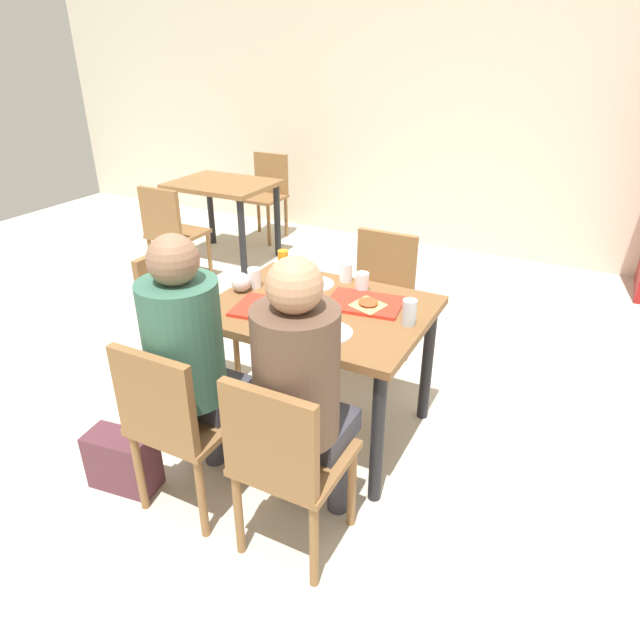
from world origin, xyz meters
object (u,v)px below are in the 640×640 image
soda_can (409,312)px  condiment_bottle (283,265)px  pizza_slice_a (272,307)px  foil_bundle (241,282)px  background_table (223,195)px  plastic_cup_c (254,278)px  tray_red_near (272,309)px  plastic_cup_b (288,328)px  paper_plate_near_edge (328,332)px  paper_plate_center (313,284)px  handbag (123,461)px  pizza_slice_b (368,303)px  chair_far_side (379,291)px  person_in_red (191,352)px  tray_red_far (365,303)px  plastic_cup_a (346,272)px  background_chair_near (171,229)px  chair_left_end (179,312)px  person_in_brown_jacket (301,384)px  main_table (320,325)px  chair_near_left (175,419)px  background_chair_far (267,190)px  plastic_cup_d (362,282)px  chair_near_right (284,458)px

soda_can → condiment_bottle: size_ratio=0.76×
pizza_slice_a → foil_bundle: (-0.27, 0.14, 0.03)m
foil_bundle → background_table: bearing=128.6°
plastic_cup_c → condiment_bottle: 0.18m
tray_red_near → plastic_cup_b: (0.21, -0.21, 0.04)m
tray_red_near → paper_plate_near_edge: size_ratio=1.64×
paper_plate_center → handbag: bearing=-113.7°
paper_plate_center → background_table: bearing=137.4°
plastic_cup_c → plastic_cup_b: bearing=-42.7°
pizza_slice_b → condiment_bottle: size_ratio=1.29×
chair_far_side → person_in_red: (-0.26, -1.45, 0.25)m
tray_red_far → paper_plate_center: bearing=163.2°
foil_bundle → handbag: bearing=-101.9°
plastic_cup_a → background_chair_near: (-1.96, 0.83, -0.28)m
person_in_red → condiment_bottle: person_in_red is taller
tray_red_near → background_table: tray_red_near is taller
chair_far_side → chair_left_end: size_ratio=1.00×
person_in_brown_jacket → plastic_cup_c: (-0.68, 0.72, 0.04)m
main_table → pizza_slice_a: 0.27m
chair_left_end → background_table: (-1.08, 1.91, 0.11)m
main_table → chair_far_side: bearing=90.0°
person_in_brown_jacket → plastic_cup_c: 0.99m
person_in_red → condiment_bottle: (-0.08, 0.88, 0.07)m
person_in_red → plastic_cup_c: bearing=102.4°
chair_far_side → soda_can: bearing=-60.1°
person_in_brown_jacket → paper_plate_near_edge: 0.44m
chair_near_left → background_chair_far: 3.84m
pizza_slice_b → soda_can: bearing=-18.0°
plastic_cup_c → background_chair_near: background_chair_near is taller
foil_bundle → handbag: 1.03m
soda_can → chair_far_side: bearing=119.9°
chair_far_side → plastic_cup_d: (0.10, -0.53, 0.28)m
plastic_cup_b → plastic_cup_c: (-0.44, 0.41, 0.00)m
plastic_cup_d → tray_red_near: bearing=-125.0°
condiment_bottle → foil_bundle: (-0.10, -0.25, -0.03)m
plastic_cup_a → handbag: plastic_cup_a is taller
pizza_slice_a → plastic_cup_a: 0.53m
person_in_red → tray_red_near: 0.52m
condiment_bottle → plastic_cup_b: bearing=-57.5°
condiment_bottle → pizza_slice_b: bearing=-13.2°
person_in_brown_jacket → plastic_cup_b: bearing=127.6°
pizza_slice_b → plastic_cup_d: size_ratio=2.07×
tray_red_far → background_table: (-2.17, 1.79, -0.13)m
pizza_slice_b → plastic_cup_a: plastic_cup_a is taller
condiment_bottle → background_chair_far: 2.94m
chair_near_right → soda_can: 0.88m
chair_near_right → plastic_cup_b: size_ratio=8.44×
tray_red_near → background_table: (-1.80, 2.05, -0.13)m
paper_plate_near_edge → plastic_cup_a: size_ratio=2.20×
person_in_brown_jacket → plastic_cup_d: 0.93m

